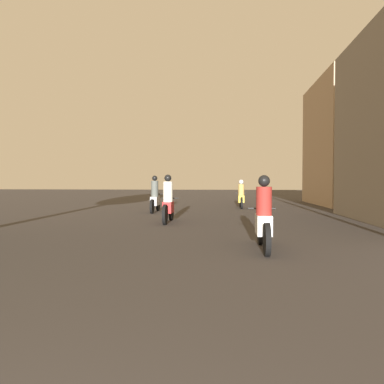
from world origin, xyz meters
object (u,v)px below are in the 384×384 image
(motorcycle_silver, at_px, (155,198))
(building_right_far, at_px, (364,143))
(motorcycle_white, at_px, (264,220))
(motorcycle_red, at_px, (168,203))
(motorcycle_yellow, at_px, (241,197))

(motorcycle_silver, distance_m, building_right_far, 13.50)
(motorcycle_white, distance_m, building_right_far, 17.43)
(motorcycle_white, height_order, motorcycle_red, motorcycle_red)
(motorcycle_white, bearing_deg, building_right_far, 60.21)
(motorcycle_red, height_order, building_right_far, building_right_far)
(motorcycle_white, bearing_deg, motorcycle_yellow, 85.82)
(motorcycle_silver, bearing_deg, motorcycle_red, -76.92)
(motorcycle_red, height_order, motorcycle_yellow, motorcycle_red)
(motorcycle_white, distance_m, motorcycle_red, 5.59)
(motorcycle_silver, xyz_separation_m, motorcycle_yellow, (4.01, 2.99, -0.06))
(motorcycle_white, xyz_separation_m, motorcycle_red, (-2.76, 4.86, 0.03))
(motorcycle_white, height_order, motorcycle_yellow, motorcycle_white)
(motorcycle_white, relative_size, motorcycle_silver, 0.96)
(motorcycle_white, relative_size, building_right_far, 0.26)
(motorcycle_silver, bearing_deg, building_right_far, 25.79)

